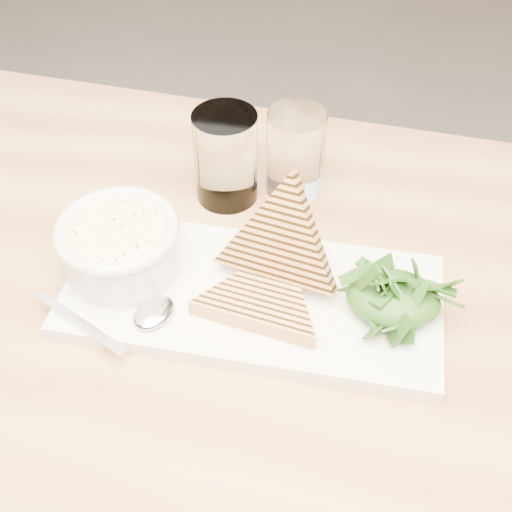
% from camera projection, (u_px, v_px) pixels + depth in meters
% --- Properties ---
extents(table_top, '(1.38, 0.95, 0.04)m').
position_uv_depth(table_top, '(166.00, 367.00, 0.65)').
color(table_top, '#AA8450').
rests_on(table_top, ground).
extents(platter, '(0.40, 0.18, 0.02)m').
position_uv_depth(platter, '(252.00, 296.00, 0.68)').
color(platter, white).
rests_on(platter, table_top).
extents(soup_bowl, '(0.12, 0.12, 0.05)m').
position_uv_depth(soup_bowl, '(121.00, 251.00, 0.68)').
color(soup_bowl, white).
rests_on(soup_bowl, platter).
extents(soup, '(0.10, 0.10, 0.01)m').
position_uv_depth(soup, '(117.00, 231.00, 0.66)').
color(soup, '#FBEFA4').
rests_on(soup, soup_bowl).
extents(bowl_rim, '(0.13, 0.13, 0.01)m').
position_uv_depth(bowl_rim, '(117.00, 229.00, 0.65)').
color(bowl_rim, white).
rests_on(bowl_rim, soup_bowl).
extents(sandwich_flat, '(0.17, 0.17, 0.02)m').
position_uv_depth(sandwich_flat, '(263.00, 298.00, 0.65)').
color(sandwich_flat, '#C18749').
rests_on(sandwich_flat, platter).
extents(sandwich_lean, '(0.17, 0.16, 0.17)m').
position_uv_depth(sandwich_lean, '(281.00, 242.00, 0.65)').
color(sandwich_lean, '#C18749').
rests_on(sandwich_lean, sandwich_flat).
extents(salad_base, '(0.09, 0.07, 0.04)m').
position_uv_depth(salad_base, '(393.00, 298.00, 0.64)').
color(salad_base, '#14450E').
rests_on(salad_base, platter).
extents(arugula_pile, '(0.11, 0.10, 0.05)m').
position_uv_depth(arugula_pile, '(394.00, 292.00, 0.63)').
color(arugula_pile, '#2F531C').
rests_on(arugula_pile, platter).
extents(spoon_bowl, '(0.05, 0.06, 0.01)m').
position_uv_depth(spoon_bowl, '(154.00, 312.00, 0.64)').
color(spoon_bowl, silver).
rests_on(spoon_bowl, platter).
extents(spoon_handle, '(0.11, 0.06, 0.00)m').
position_uv_depth(spoon_handle, '(80.00, 322.00, 0.64)').
color(spoon_handle, silver).
rests_on(spoon_handle, platter).
extents(glass_near, '(0.08, 0.08, 0.12)m').
position_uv_depth(glass_near, '(226.00, 157.00, 0.76)').
color(glass_near, white).
rests_on(glass_near, table_top).
extents(glass_far, '(0.07, 0.07, 0.11)m').
position_uv_depth(glass_far, '(295.00, 153.00, 0.77)').
color(glass_far, white).
rests_on(glass_far, table_top).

